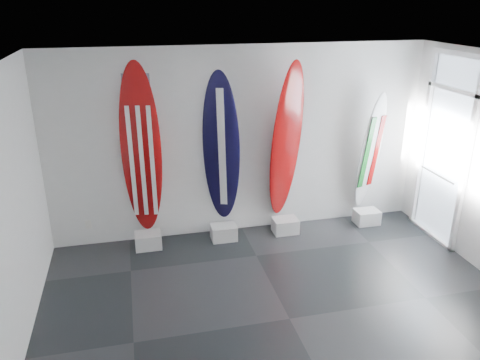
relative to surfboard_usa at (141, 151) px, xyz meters
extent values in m
plane|color=black|center=(1.56, -2.28, -1.55)|extent=(6.00, 6.00, 0.00)
plane|color=white|center=(1.56, -2.28, 1.45)|extent=(6.00, 6.00, 0.00)
plane|color=silver|center=(1.56, 0.22, -0.05)|extent=(6.00, 0.00, 6.00)
cube|color=silver|center=(0.00, -0.10, -1.43)|extent=(0.40, 0.30, 0.24)
ellipsoid|color=maroon|center=(0.00, 0.00, 0.00)|extent=(0.62, 0.30, 2.62)
cube|color=silver|center=(1.19, -0.10, -1.43)|extent=(0.40, 0.30, 0.24)
ellipsoid|color=black|center=(1.19, 0.00, -0.07)|extent=(0.70, 0.66, 2.48)
cube|color=silver|center=(2.23, -0.10, -1.43)|extent=(0.40, 0.30, 0.24)
ellipsoid|color=maroon|center=(2.23, 0.00, -0.02)|extent=(0.69, 0.58, 2.58)
cube|color=silver|center=(3.69, -0.10, -1.43)|extent=(0.40, 0.30, 0.24)
ellipsoid|color=silver|center=(3.69, 0.00, -0.29)|extent=(0.56, 0.50, 2.04)
cube|color=silver|center=(-0.89, 0.20, -1.20)|extent=(0.09, 0.02, 0.13)
camera|label=1|loc=(-0.11, -6.78, 2.09)|focal=35.58mm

